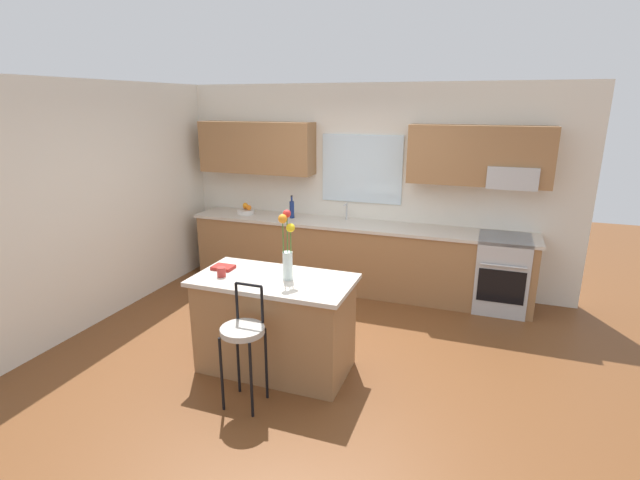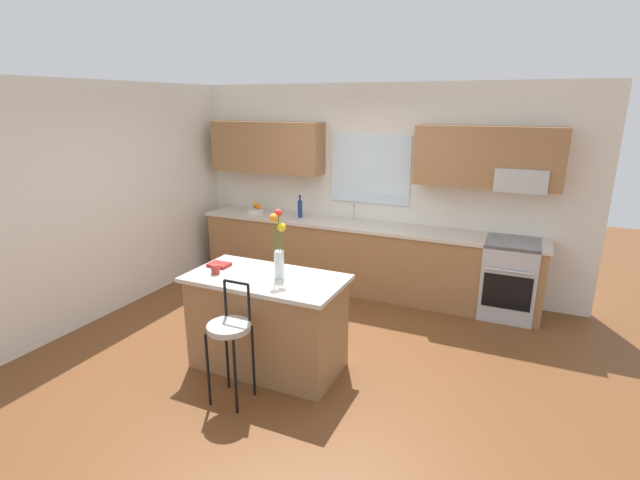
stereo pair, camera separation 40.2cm
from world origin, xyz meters
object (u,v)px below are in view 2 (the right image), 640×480
Objects in this scene: kitchen_island at (267,322)px; bottle_olive_oil at (300,209)px; cookbook at (219,265)px; flower_vase at (279,247)px; oven_range at (509,279)px; fruit_bowl_oranges at (256,209)px; bar_stool_near at (230,332)px; mug_ceramic at (215,269)px.

kitchen_island is 4.62× the size of bottle_olive_oil.
cookbook is at bearing 174.46° from kitchen_island.
flower_vase is at bearing 4.19° from kitchen_island.
oven_range is 2.96m from flower_vase.
flower_vase is at bearing -53.65° from fruit_bowl_oranges.
bar_stool_near is (-2.01, -2.77, 0.18)m from oven_range.
mug_ceramic is (-0.60, -0.14, -0.25)m from flower_vase.
oven_range is 3.42m from mug_ceramic.
oven_range is 3.52m from fruit_bowl_oranges.
kitchen_island is 2.28× the size of flower_vase.
kitchen_island is at bearing 15.68° from mug_ceramic.
oven_range is 3.43m from bar_stool_near.
cookbook is 0.83× the size of fruit_bowl_oranges.
bar_stool_near reaches higher than oven_range.
bottle_olive_oil is at bearing 95.27° from cookbook.
flower_vase reaches higher than kitchen_island.
flower_vase is 0.75m from cookbook.
bar_stool_near is at bearing -74.88° from bottle_olive_oil.
cookbook reaches higher than kitchen_island.
bar_stool_near is (0.00, -0.60, 0.17)m from kitchen_island.
flower_vase is at bearing -67.79° from bottle_olive_oil.
flower_vase is (0.14, 0.01, 0.75)m from kitchen_island.
flower_vase is 2.37m from bottle_olive_oil.
oven_range is at bearing -0.51° from bottle_olive_oil.
flower_vase is (0.14, 0.61, 0.58)m from bar_stool_near.
bar_stool_near is at bearing -102.72° from flower_vase.
cookbook is (-0.69, 0.04, -0.28)m from flower_vase.
mug_ceramic is (-0.46, 0.47, 0.33)m from bar_stool_near.
bar_stool_near reaches higher than mug_ceramic.
bottle_olive_oil is (0.72, -0.00, 0.08)m from fruit_bowl_oranges.
fruit_bowl_oranges is at bearing 113.12° from cookbook.
oven_range is at bearing 39.50° from cookbook.
cookbook is at bearing 130.54° from bar_stool_near.
fruit_bowl_oranges is (-3.48, 0.03, 0.51)m from oven_range.
fruit_bowl_oranges is at bearing 113.43° from mug_ceramic.
flower_vase is 2.03× the size of bottle_olive_oil.
bar_stool_near is 0.74m from mug_ceramic.
cookbook is (-0.56, 0.05, 0.47)m from kitchen_island.
mug_ceramic is at bearing -66.57° from fruit_bowl_oranges.
flower_vase is 0.67m from mug_ceramic.
fruit_bowl_oranges is at bearing 123.83° from kitchen_island.
fruit_bowl_oranges is at bearing 117.78° from bar_stool_near.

